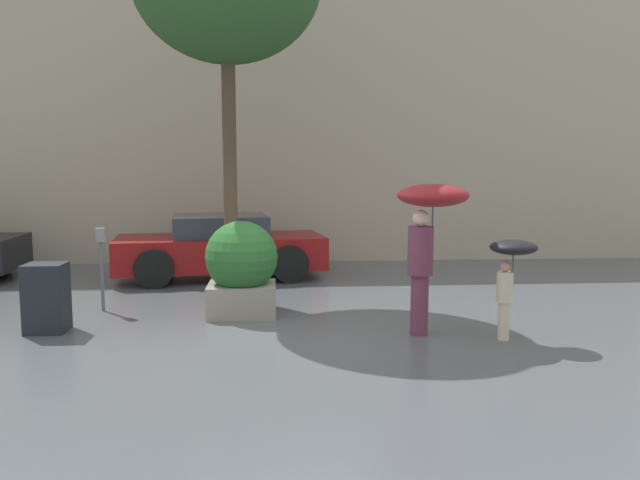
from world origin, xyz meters
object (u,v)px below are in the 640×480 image
object	(u,v)px
planter_box	(242,267)
person_child	(511,263)
person_adult	(429,219)
parked_car_near	(220,248)
newspaper_box	(46,298)
parking_meter	(101,252)

from	to	relation	value
planter_box	person_child	world-z (taller)	planter_box
person_adult	parked_car_near	size ratio (longest dim) A/B	0.47
parked_car_near	newspaper_box	bearing A→B (deg)	145.87
person_adult	parking_meter	bearing A→B (deg)	160.94
person_adult	newspaper_box	bearing A→B (deg)	175.28
person_child	parked_car_near	xyz separation A→B (m)	(-3.93, 4.77, -0.39)
person_child	person_adult	bearing A→B (deg)	-161.47
planter_box	newspaper_box	xyz separation A→B (m)	(-2.49, -0.77, -0.25)
person_child	parking_meter	world-z (taller)	person_child
person_child	newspaper_box	bearing A→B (deg)	-148.24
parking_meter	newspaper_box	distance (m)	1.30
person_adult	parked_car_near	world-z (taller)	person_adult
planter_box	person_child	xyz separation A→B (m)	(3.36, -1.62, 0.28)
planter_box	person_adult	size ratio (longest dim) A/B	0.71
parked_car_near	parking_meter	xyz separation A→B (m)	(-1.52, -2.76, 0.31)
parked_car_near	person_adult	bearing A→B (deg)	-153.79
planter_box	parking_meter	bearing A→B (deg)	169.62
planter_box	person_child	bearing A→B (deg)	-25.77
person_child	parking_meter	xyz separation A→B (m)	(-5.45, 2.00, -0.08)
planter_box	person_child	size ratio (longest dim) A/B	1.09
person_child	parked_car_near	size ratio (longest dim) A/B	0.30
planter_box	parking_meter	distance (m)	2.13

